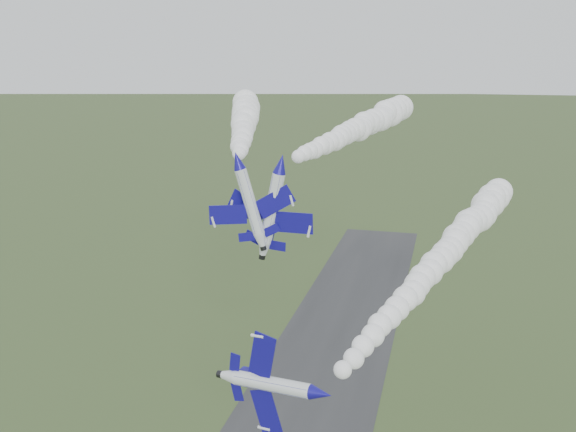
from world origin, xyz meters
name	(u,v)px	position (x,y,z in m)	size (l,w,h in m)	color
jet_lead	(321,394)	(11.54, -3.90, 29.72)	(5.30, 12.01, 9.98)	white
smoke_trail_jet_lead	(447,251)	(21.80, 37.27, 31.52)	(5.37, 79.47, 5.37)	white
jet_pair_left	(237,160)	(-3.53, 18.33, 46.75)	(10.58, 12.72, 3.95)	white
smoke_trail_jet_pair_left	(244,123)	(-11.92, 46.44, 48.22)	(5.23, 52.43, 5.23)	white
jet_pair_right	(281,164)	(1.42, 20.06, 46.26)	(11.58, 14.02, 4.03)	white
smoke_trail_jet_pair_right	(359,128)	(6.78, 49.45, 47.68)	(4.89, 52.17, 4.89)	white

